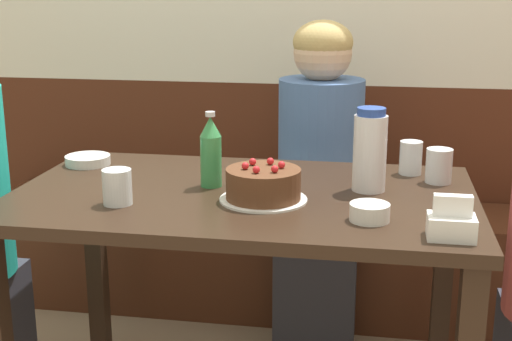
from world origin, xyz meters
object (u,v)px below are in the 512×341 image
(water_pitcher, at_px, (370,151))
(glass_water_tall, at_px, (439,166))
(bench_seat, at_px, (281,258))
(soju_bottle, at_px, (211,151))
(birthday_cake, at_px, (263,185))
(glass_tumbler_short, at_px, (117,187))
(bowl_soup_white, at_px, (88,160))
(napkin_holder, at_px, (452,223))
(person_grey_tee, at_px, (319,190))
(glass_shot_small, at_px, (411,158))
(bowl_rice_small, at_px, (370,212))

(water_pitcher, height_order, glass_water_tall, water_pitcher)
(bench_seat, height_order, soju_bottle, soju_bottle)
(bench_seat, relative_size, birthday_cake, 10.06)
(glass_tumbler_short, bearing_deg, soju_bottle, 45.59)
(birthday_cake, xyz_separation_m, water_pitcher, (0.28, 0.15, 0.07))
(bowl_soup_white, xyz_separation_m, glass_tumbler_short, (0.25, -0.39, 0.03))
(napkin_holder, xyz_separation_m, person_grey_tee, (-0.38, 0.94, -0.22))
(soju_bottle, distance_m, person_grey_tee, 0.72)
(soju_bottle, bearing_deg, bowl_soup_white, 158.75)
(bowl_soup_white, bearing_deg, bench_seat, 47.77)
(bowl_soup_white, relative_size, glass_water_tall, 1.42)
(bench_seat, xyz_separation_m, bowl_soup_white, (-0.56, -0.61, 0.55))
(birthday_cake, distance_m, glass_shot_small, 0.54)
(water_pitcher, xyz_separation_m, soju_bottle, (-0.45, -0.04, -0.01))
(napkin_holder, distance_m, glass_shot_small, 0.57)
(bowl_soup_white, bearing_deg, napkin_holder, -24.71)
(glass_shot_small, bearing_deg, soju_bottle, -157.53)
(soju_bottle, height_order, bowl_soup_white, soju_bottle)
(soju_bottle, relative_size, bowl_rice_small, 2.18)
(glass_shot_small, bearing_deg, napkin_holder, -82.71)
(bench_seat, distance_m, soju_bottle, 1.02)
(bowl_soup_white, bearing_deg, water_pitcher, -8.87)
(soju_bottle, xyz_separation_m, person_grey_tee, (0.27, 0.61, -0.28))
(bowl_rice_small, height_order, glass_tumbler_short, glass_tumbler_short)
(water_pitcher, distance_m, glass_water_tall, 0.24)
(water_pitcher, distance_m, person_grey_tee, 0.67)
(birthday_cake, relative_size, napkin_holder, 2.19)
(water_pitcher, bearing_deg, soju_bottle, -175.55)
(bench_seat, distance_m, bowl_rice_small, 1.22)
(person_grey_tee, bearing_deg, napkin_holder, 22.07)
(bowl_soup_white, bearing_deg, person_grey_tee, 30.93)
(glass_water_tall, bearing_deg, person_grey_tee, 130.25)
(soju_bottle, relative_size, napkin_holder, 2.00)
(bench_seat, height_order, glass_water_tall, glass_water_tall)
(bowl_soup_white, relative_size, glass_tumbler_short, 1.52)
(bowl_soup_white, height_order, glass_shot_small, glass_shot_small)
(birthday_cake, xyz_separation_m, soju_bottle, (-0.17, 0.11, 0.06))
(water_pitcher, relative_size, napkin_holder, 2.17)
(napkin_holder, xyz_separation_m, glass_water_tall, (0.01, 0.48, 0.01))
(napkin_holder, distance_m, bowl_rice_small, 0.21)
(bowl_soup_white, bearing_deg, glass_shot_small, 3.42)
(birthday_cake, relative_size, bowl_rice_small, 2.38)
(glass_tumbler_short, bearing_deg, bowl_soup_white, 122.51)
(bowl_soup_white, bearing_deg, glass_tumbler_short, -57.49)
(glass_tumbler_short, bearing_deg, water_pitcher, 20.51)
(napkin_holder, relative_size, bowl_soup_white, 0.76)
(glass_shot_small, bearing_deg, person_grey_tee, 129.74)
(bench_seat, distance_m, bowl_soup_white, 0.99)
(bowl_soup_white, xyz_separation_m, glass_water_tall, (1.11, -0.02, 0.04))
(birthday_cake, xyz_separation_m, person_grey_tee, (0.10, 0.72, -0.22))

